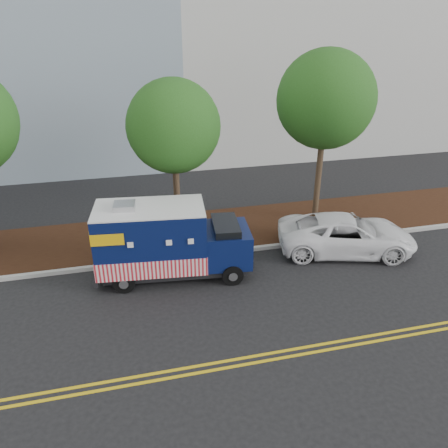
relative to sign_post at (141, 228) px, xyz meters
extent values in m
plane|color=black|center=(1.39, -2.02, -1.20)|extent=(120.00, 120.00, 0.00)
cube|color=#9E9E99|center=(1.39, -0.62, -1.12)|extent=(120.00, 0.18, 0.15)
cube|color=black|center=(1.39, 1.48, -1.12)|extent=(120.00, 4.00, 0.15)
cube|color=gold|center=(1.39, -6.47, -1.19)|extent=(120.00, 0.10, 0.01)
cube|color=gold|center=(1.39, -6.72, -1.19)|extent=(120.00, 0.10, 0.01)
cylinder|color=#38281C|center=(1.59, 1.16, 0.74)|extent=(0.26, 0.26, 3.88)
sphere|color=#225116|center=(1.59, 1.16, 3.57)|extent=(3.59, 3.59, 3.59)
cylinder|color=#38281C|center=(7.89, 1.37, 1.04)|extent=(0.26, 0.26, 4.47)
sphere|color=#225116|center=(7.89, 1.37, 4.28)|extent=(4.04, 4.04, 4.04)
cube|color=#473828|center=(0.00, 0.00, 0.00)|extent=(0.06, 0.06, 2.40)
cube|color=black|center=(1.06, -1.69, -0.83)|extent=(5.12, 2.23, 0.25)
cube|color=#091441|center=(0.26, -1.60, 0.39)|extent=(3.93, 2.44, 2.13)
cube|color=#B80B19|center=(0.26, -1.60, -0.36)|extent=(3.97, 2.50, 0.66)
cube|color=white|center=(0.26, -1.60, 1.48)|extent=(3.93, 2.44, 0.05)
cube|color=#B7B7BA|center=(-0.53, -1.51, 1.59)|extent=(0.78, 0.78, 0.19)
cube|color=#091441|center=(2.90, -1.89, -0.09)|extent=(1.80, 2.07, 1.24)
cube|color=black|center=(2.86, -1.89, 0.50)|extent=(1.07, 1.82, 0.58)
cube|color=black|center=(3.71, -1.98, -0.51)|extent=(0.27, 1.77, 0.27)
cube|color=black|center=(-1.63, -1.38, -0.80)|extent=(0.38, 2.00, 0.25)
cube|color=#B7B7BA|center=(-1.60, -1.39, 0.44)|extent=(0.21, 1.59, 1.68)
cube|color=#B7B7BA|center=(0.64, -0.58, 0.44)|extent=(1.59, 0.21, 0.97)
cube|color=#EAAF0C|center=(-1.18, -2.50, 0.88)|extent=(1.06, 0.14, 0.40)
cube|color=#EAAF0C|center=(-0.94, -0.40, 0.88)|extent=(1.06, 0.14, 0.40)
cylinder|color=black|center=(2.89, -2.80, -0.83)|extent=(0.77, 0.33, 0.74)
cylinder|color=black|center=(3.09, -1.01, -0.83)|extent=(0.77, 0.33, 0.74)
cylinder|color=black|center=(-0.81, -2.39, -0.83)|extent=(0.77, 0.33, 0.74)
cylinder|color=black|center=(-0.60, -0.59, -0.83)|extent=(0.77, 0.33, 0.74)
imported|color=white|center=(7.88, -1.53, -0.46)|extent=(5.81, 3.78, 1.49)
camera|label=1|loc=(-0.50, -15.35, 7.24)|focal=35.00mm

